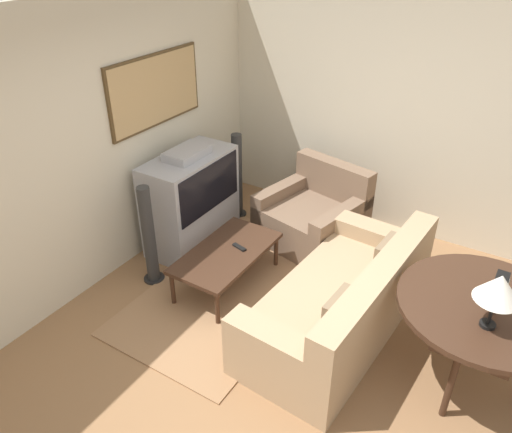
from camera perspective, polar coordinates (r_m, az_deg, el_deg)
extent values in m
plane|color=#8E6642|center=(4.38, 2.56, -16.11)|extent=(12.00, 12.00, 0.00)
cube|color=beige|center=(4.79, -19.85, 6.26)|extent=(12.00, 0.06, 2.70)
cube|color=#4C381E|center=(5.30, -11.40, 13.98)|extent=(1.30, 0.03, 0.72)
cube|color=tan|center=(5.29, -11.25, 13.96)|extent=(1.25, 0.01, 0.67)
cube|color=beige|center=(5.76, 16.26, 10.90)|extent=(0.06, 12.00, 2.70)
cube|color=#99704C|center=(5.08, -2.68, -8.13)|extent=(2.44, 1.41, 0.01)
cube|color=#9E9EA3|center=(5.69, -7.24, -0.79)|extent=(1.09, 0.54, 0.48)
cube|color=#9E9EA3|center=(5.43, -7.60, 3.97)|extent=(1.09, 0.54, 0.58)
cube|color=black|center=(5.27, -5.26, 3.27)|extent=(0.98, 0.01, 0.51)
cube|color=#9E9EA3|center=(5.29, -7.85, 7.22)|extent=(0.49, 0.30, 0.09)
cube|color=tan|center=(4.58, 9.15, -10.30)|extent=(2.11, 1.07, 0.43)
cube|color=tan|center=(4.22, 14.00, -7.79)|extent=(2.06, 0.35, 0.40)
cube|color=tan|center=(5.20, 13.88, -4.10)|extent=(0.30, 0.96, 0.59)
cube|color=tan|center=(3.95, 2.85, -16.61)|extent=(0.30, 0.96, 0.59)
cube|color=#7C664D|center=(4.62, 14.74, -4.51)|extent=(0.37, 0.14, 0.34)
cube|color=#7C664D|center=(3.94, 9.44, -10.97)|extent=(0.37, 0.14, 0.34)
cube|color=brown|center=(5.70, 6.25, -0.83)|extent=(1.14, 1.16, 0.45)
cube|color=brown|center=(5.76, 8.92, 4.31)|extent=(0.38, 1.00, 0.42)
cube|color=brown|center=(5.88, 3.18, 1.21)|extent=(0.97, 0.36, 0.59)
cube|color=brown|center=(5.46, 9.65, -1.77)|extent=(0.97, 0.36, 0.59)
cube|color=#3D2619|center=(4.92, -3.40, -4.14)|extent=(1.15, 0.62, 0.04)
cylinder|color=#3D2619|center=(4.59, -4.43, -10.43)|extent=(0.04, 0.04, 0.36)
cylinder|color=#3D2619|center=(5.28, 2.31, -4.01)|extent=(0.04, 0.04, 0.36)
cylinder|color=#3D2619|center=(4.85, -9.51, -8.15)|extent=(0.04, 0.04, 0.36)
cylinder|color=#3D2619|center=(5.51, -2.42, -2.36)|extent=(0.04, 0.04, 0.36)
cylinder|color=#3D2619|center=(4.09, 24.82, -9.34)|extent=(1.29, 1.29, 0.04)
cube|color=#3D2619|center=(4.13, 24.63, -10.00)|extent=(1.10, 0.52, 0.08)
cylinder|color=#3D2619|center=(4.01, 21.46, -17.06)|extent=(0.05, 0.05, 0.73)
cylinder|color=#3D2619|center=(4.69, 24.00, -9.61)|extent=(0.05, 0.05, 0.73)
cylinder|color=black|center=(3.88, 24.94, -11.11)|extent=(0.11, 0.11, 0.02)
cylinder|color=black|center=(3.76, 25.60, -8.84)|extent=(0.02, 0.02, 0.37)
cone|color=white|center=(3.69, 26.04, -7.31)|extent=(0.30, 0.30, 0.20)
cube|color=black|center=(4.09, 26.03, -7.36)|extent=(0.15, 0.09, 0.22)
cylinder|color=white|center=(4.06, 26.81, -7.11)|extent=(0.11, 0.01, 0.11)
cube|color=black|center=(4.94, -1.93, -3.52)|extent=(0.08, 0.17, 0.02)
cylinder|color=black|center=(5.30, -11.54, -6.91)|extent=(0.21, 0.21, 0.02)
cylinder|color=#2D2D2D|center=(5.00, -12.16, -2.16)|extent=(0.12, 0.12, 1.07)
cylinder|color=black|center=(6.29, -2.08, 0.36)|extent=(0.21, 0.21, 0.02)
cylinder|color=#2D2D2D|center=(6.04, -2.17, 4.64)|extent=(0.12, 0.12, 1.07)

